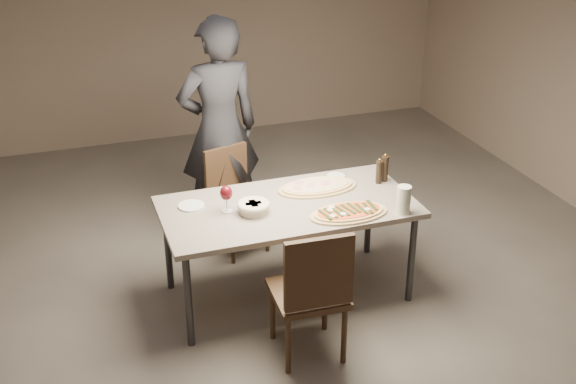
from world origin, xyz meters
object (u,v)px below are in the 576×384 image
object	(u,v)px
bread_basket	(253,207)
chair_far	(233,193)
dining_table	(288,212)
carafe	(404,200)
zucchini_pizza	(348,212)
pepper_mill_left	(385,168)
diner	(219,129)
ham_pizza	(317,187)
chair_near	(313,289)

from	to	relation	value
bread_basket	chair_far	distance (m)	0.94
dining_table	carafe	world-z (taller)	carafe
bread_basket	dining_table	bearing A→B (deg)	8.91
bread_basket	carafe	world-z (taller)	carafe
zucchini_pizza	bread_basket	xyz separation A→B (m)	(-0.61, 0.24, 0.03)
pepper_mill_left	diner	size ratio (longest dim) A/B	0.12
pepper_mill_left	zucchini_pizza	bearing A→B (deg)	-138.31
ham_pizza	chair_near	distance (m)	1.05
dining_table	pepper_mill_left	size ratio (longest dim) A/B	8.06
zucchini_pizza	chair_far	xyz separation A→B (m)	(-0.53, 1.12, -0.29)
chair_far	diner	size ratio (longest dim) A/B	0.45
diner	dining_table	bearing A→B (deg)	96.47
ham_pizza	diner	bearing A→B (deg)	133.69
zucchini_pizza	pepper_mill_left	xyz separation A→B (m)	(0.48, 0.43, 0.09)
bread_basket	chair_far	world-z (taller)	chair_far
dining_table	bread_basket	xyz separation A→B (m)	(-0.27, -0.04, 0.11)
zucchini_pizza	chair_near	bearing A→B (deg)	-146.45
bread_basket	chair_near	size ratio (longest dim) A/B	0.24
carafe	dining_table	bearing A→B (deg)	151.93
bread_basket	diner	distance (m)	1.18
pepper_mill_left	bread_basket	bearing A→B (deg)	-170.23
pepper_mill_left	chair_far	size ratio (longest dim) A/B	0.26
bread_basket	chair_near	xyz separation A→B (m)	(0.17, -0.73, -0.26)
dining_table	bread_basket	size ratio (longest dim) A/B	7.82
pepper_mill_left	chair_near	xyz separation A→B (m)	(-0.93, -0.92, -0.31)
chair_near	diner	xyz separation A→B (m)	(-0.11, 1.89, 0.40)
bread_basket	chair_far	xyz separation A→B (m)	(0.08, 0.88, -0.32)
pepper_mill_left	chair_near	bearing A→B (deg)	-135.31
bread_basket	ham_pizza	bearing A→B (deg)	21.61
bread_basket	chair_far	bearing A→B (deg)	84.73
ham_pizza	diner	xyz separation A→B (m)	(-0.51, 0.94, 0.18)
bread_basket	pepper_mill_left	size ratio (longest dim) A/B	1.03
bread_basket	carafe	size ratio (longest dim) A/B	1.13
pepper_mill_left	diner	bearing A→B (deg)	136.74
zucchini_pizza	chair_far	size ratio (longest dim) A/B	0.66
dining_table	chair_far	bearing A→B (deg)	102.44
zucchini_pizza	chair_near	world-z (taller)	chair_near
bread_basket	zucchini_pizza	bearing A→B (deg)	-21.21
carafe	chair_far	distance (m)	1.56
ham_pizza	diner	distance (m)	1.09
zucchini_pizza	bread_basket	bearing A→B (deg)	144.75
chair_far	chair_near	bearing A→B (deg)	76.64
dining_table	carafe	bearing A→B (deg)	-28.07
bread_basket	diner	xyz separation A→B (m)	(0.05, 1.17, 0.14)
dining_table	zucchini_pizza	distance (m)	0.45
dining_table	pepper_mill_left	xyz separation A→B (m)	(0.82, 0.15, 0.16)
bread_basket	pepper_mill_left	bearing A→B (deg)	9.77
dining_table	diner	distance (m)	1.17
dining_table	diner	bearing A→B (deg)	100.80
dining_table	ham_pizza	distance (m)	0.35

